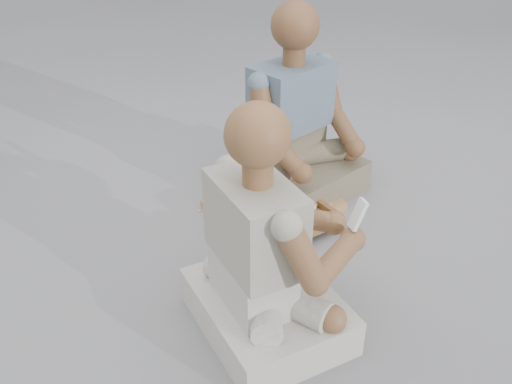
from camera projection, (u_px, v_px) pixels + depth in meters
name	position (u px, v px, depth m)	size (l,w,h in m)	color
ground	(295.00, 271.00, 2.45)	(60.00, 60.00, 0.00)	gray
carved_panel	(274.00, 205.00, 2.86)	(0.62, 0.41, 0.04)	#935F39
tool_tray	(282.00, 219.00, 2.68)	(0.51, 0.44, 0.06)	brown
chisel_0	(299.00, 204.00, 2.77)	(0.15, 0.19, 0.02)	silver
chisel_1	(306.00, 203.00, 2.79)	(0.21, 0.09, 0.02)	silver
chisel_2	(313.00, 210.00, 2.72)	(0.15, 0.18, 0.02)	silver
chisel_3	(303.00, 204.00, 2.78)	(0.21, 0.09, 0.02)	silver
chisel_4	(281.00, 218.00, 2.66)	(0.18, 0.16, 0.02)	silver
chisel_5	(299.00, 207.00, 2.74)	(0.18, 0.16, 0.02)	silver
chisel_6	(289.00, 225.00, 2.61)	(0.21, 0.09, 0.02)	silver
chisel_7	(277.00, 218.00, 2.67)	(0.10, 0.21, 0.02)	silver
chisel_8	(301.00, 206.00, 2.76)	(0.21, 0.11, 0.02)	silver
wood_chip_0	(245.00, 226.00, 2.74)	(0.02, 0.01, 0.00)	tan
wood_chip_1	(318.00, 205.00, 2.90)	(0.02, 0.01, 0.00)	tan
wood_chip_2	(301.00, 253.00, 2.55)	(0.02, 0.01, 0.00)	tan
wood_chip_3	(264.00, 260.00, 2.50)	(0.02, 0.01, 0.00)	tan
wood_chip_4	(303.00, 198.00, 2.96)	(0.02, 0.01, 0.00)	tan
wood_chip_5	(235.00, 227.00, 2.73)	(0.02, 0.01, 0.00)	tan
wood_chip_6	(264.00, 231.00, 2.70)	(0.02, 0.01, 0.00)	tan
wood_chip_7	(218.00, 232.00, 2.70)	(0.02, 0.01, 0.00)	tan
wood_chip_8	(241.00, 213.00, 2.83)	(0.02, 0.01, 0.00)	tan
wood_chip_9	(246.00, 227.00, 2.73)	(0.02, 0.01, 0.00)	tan
wood_chip_10	(343.00, 214.00, 2.83)	(0.02, 0.01, 0.00)	tan
wood_chip_11	(242.00, 249.00, 2.58)	(0.02, 0.01, 0.00)	tan
wood_chip_12	(302.00, 256.00, 2.53)	(0.02, 0.01, 0.00)	tan
wood_chip_13	(359.00, 243.00, 2.62)	(0.02, 0.01, 0.00)	tan
wood_chip_14	(244.00, 210.00, 2.86)	(0.02, 0.01, 0.00)	tan
wood_chip_15	(199.00, 211.00, 2.85)	(0.02, 0.01, 0.00)	tan
craftsman	(266.00, 261.00, 2.00)	(0.63, 0.63, 0.91)	beige
companion	(295.00, 134.00, 2.86)	(0.76, 0.69, 0.98)	#726752
mobile_phone	(358.00, 214.00, 2.03)	(0.06, 0.05, 0.11)	white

